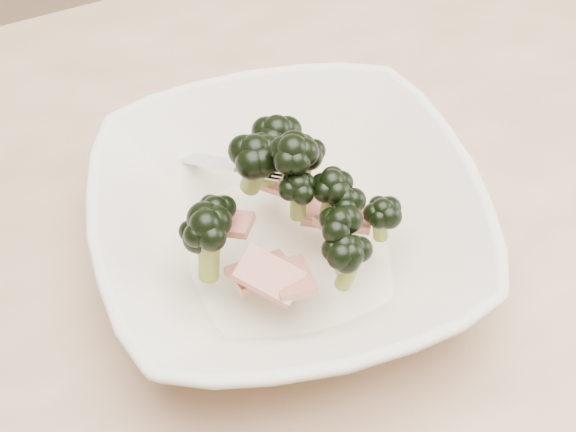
{
  "coord_description": "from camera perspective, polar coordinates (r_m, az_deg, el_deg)",
  "views": [
    {
      "loc": [
        -0.26,
        -0.36,
        1.28
      ],
      "look_at": [
        -0.1,
        -0.0,
        0.8
      ],
      "focal_mm": 50.0,
      "sensor_mm": 36.0,
      "label": 1
    }
  ],
  "objects": [
    {
      "name": "dining_table",
      "position": [
        0.77,
        6.68,
        -4.69
      ],
      "size": [
        1.2,
        0.8,
        0.75
      ],
      "color": "tan",
      "rests_on": "ground"
    },
    {
      "name": "broccoli_dish",
      "position": [
        0.63,
        -0.04,
        -0.54
      ],
      "size": [
        0.35,
        0.35,
        0.13
      ],
      "color": "beige",
      "rests_on": "dining_table"
    }
  ]
}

